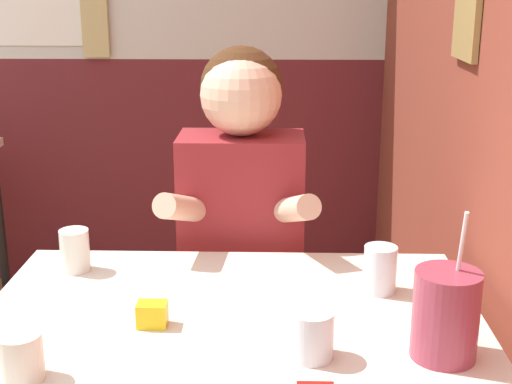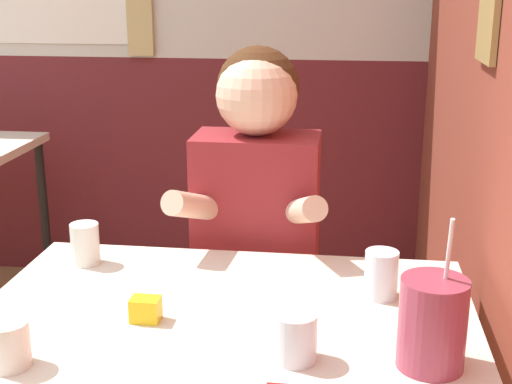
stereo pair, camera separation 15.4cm
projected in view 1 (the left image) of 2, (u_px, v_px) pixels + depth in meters
brick_wall_right at (462, 16)px, 2.01m from camera, size 0.08×4.41×2.70m
back_wall at (53, 1)px, 3.23m from camera, size 5.99×0.09×2.70m
main_table at (230, 353)px, 1.48m from camera, size 1.05×0.78×0.78m
person_seated at (242, 259)px, 2.01m from camera, size 0.42×0.41×1.28m
cocktail_pitcher at (446, 315)px, 1.30m from camera, size 0.12×0.12×0.29m
glass_near_pitcher at (380, 269)px, 1.59m from camera, size 0.07×0.07×0.11m
glass_center at (75, 250)px, 1.70m from camera, size 0.07×0.07×0.10m
glass_far_side at (21, 357)px, 1.24m from camera, size 0.08×0.08×0.09m
glass_by_brick at (312, 335)px, 1.31m from camera, size 0.08×0.08×0.09m
condiment_mustard at (152, 314)px, 1.44m from camera, size 0.06×0.04×0.05m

